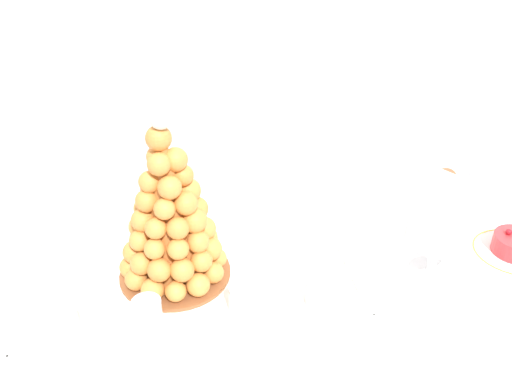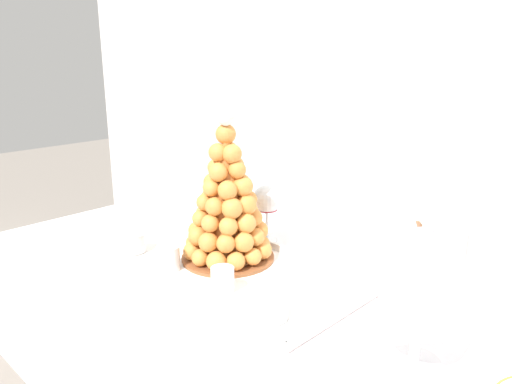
{
  "view_description": "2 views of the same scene",
  "coord_description": "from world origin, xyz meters",
  "px_view_note": "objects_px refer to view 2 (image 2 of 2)",
  "views": [
    {
      "loc": [
        -0.18,
        -0.91,
        1.52
      ],
      "look_at": [
        -0.04,
        -0.03,
        0.99
      ],
      "focal_mm": 38.28,
      "sensor_mm": 36.0,
      "label": 1
    },
    {
      "loc": [
        0.66,
        -0.78,
        1.29
      ],
      "look_at": [
        -0.11,
        0.01,
        0.97
      ],
      "focal_mm": 35.21,
      "sensor_mm": 36.0,
      "label": 2
    }
  ],
  "objects_px": {
    "wine_glass": "(267,201)",
    "dessert_cup_centre": "(223,281)",
    "dessert_cup_mid_left": "(168,259)",
    "macaron_goblet": "(422,276)",
    "dessert_cup_mid_right": "(274,307)",
    "dessert_cup_left": "(134,243)",
    "serving_tray": "(228,268)",
    "croquembouche": "(227,203)"
  },
  "relations": [
    {
      "from": "wine_glass",
      "to": "dessert_cup_centre",
      "type": "bearing_deg",
      "value": -63.04
    },
    {
      "from": "macaron_goblet",
      "to": "dessert_cup_left",
      "type": "bearing_deg",
      "value": -174.29
    },
    {
      "from": "serving_tray",
      "to": "dessert_cup_mid_left",
      "type": "bearing_deg",
      "value": -129.7
    },
    {
      "from": "dessert_cup_centre",
      "to": "macaron_goblet",
      "type": "relative_size",
      "value": 0.22
    },
    {
      "from": "serving_tray",
      "to": "croquembouche",
      "type": "bearing_deg",
      "value": 136.98
    },
    {
      "from": "macaron_goblet",
      "to": "dessert_cup_mid_left",
      "type": "bearing_deg",
      "value": -172.57
    },
    {
      "from": "dessert_cup_mid_left",
      "to": "wine_glass",
      "type": "xyz_separation_m",
      "value": [
        0.03,
        0.32,
        0.08
      ]
    },
    {
      "from": "dessert_cup_mid_left",
      "to": "macaron_goblet",
      "type": "height_order",
      "value": "macaron_goblet"
    },
    {
      "from": "croquembouche",
      "to": "dessert_cup_centre",
      "type": "bearing_deg",
      "value": -46.04
    },
    {
      "from": "dessert_cup_centre",
      "to": "macaron_goblet",
      "type": "height_order",
      "value": "macaron_goblet"
    },
    {
      "from": "dessert_cup_mid_left",
      "to": "dessert_cup_centre",
      "type": "xyz_separation_m",
      "value": [
        0.18,
        0.01,
        -0.0
      ]
    },
    {
      "from": "dessert_cup_mid_left",
      "to": "dessert_cup_centre",
      "type": "relative_size",
      "value": 1.04
    },
    {
      "from": "dessert_cup_mid_right",
      "to": "dessert_cup_mid_left",
      "type": "bearing_deg",
      "value": -178.25
    },
    {
      "from": "croquembouche",
      "to": "dessert_cup_left",
      "type": "relative_size",
      "value": 6.71
    },
    {
      "from": "croquembouche",
      "to": "macaron_goblet",
      "type": "bearing_deg",
      "value": -6.95
    },
    {
      "from": "serving_tray",
      "to": "wine_glass",
      "type": "xyz_separation_m",
      "value": [
        -0.07,
        0.21,
        0.11
      ]
    },
    {
      "from": "croquembouche",
      "to": "wine_glass",
      "type": "height_order",
      "value": "croquembouche"
    },
    {
      "from": "croquembouche",
      "to": "wine_glass",
      "type": "xyz_separation_m",
      "value": [
        -0.03,
        0.17,
        -0.04
      ]
    },
    {
      "from": "dessert_cup_left",
      "to": "dessert_cup_mid_right",
      "type": "xyz_separation_m",
      "value": [
        0.49,
        0.01,
        0.0
      ]
    },
    {
      "from": "dessert_cup_mid_right",
      "to": "dessert_cup_left",
      "type": "bearing_deg",
      "value": -179.12
    },
    {
      "from": "dessert_cup_mid_left",
      "to": "dessert_cup_mid_right",
      "type": "xyz_separation_m",
      "value": [
        0.33,
        0.01,
        -0.0
      ]
    },
    {
      "from": "dessert_cup_left",
      "to": "macaron_goblet",
      "type": "xyz_separation_m",
      "value": [
        0.75,
        0.08,
        0.14
      ]
    },
    {
      "from": "wine_glass",
      "to": "croquembouche",
      "type": "bearing_deg",
      "value": -80.73
    },
    {
      "from": "croquembouche",
      "to": "dessert_cup_left",
      "type": "distance_m",
      "value": 0.28
    },
    {
      "from": "croquembouche",
      "to": "macaron_goblet",
      "type": "height_order",
      "value": "croquembouche"
    },
    {
      "from": "serving_tray",
      "to": "dessert_cup_mid_left",
      "type": "xyz_separation_m",
      "value": [
        -0.09,
        -0.11,
        0.03
      ]
    },
    {
      "from": "macaron_goblet",
      "to": "wine_glass",
      "type": "height_order",
      "value": "macaron_goblet"
    },
    {
      "from": "serving_tray",
      "to": "dessert_cup_mid_right",
      "type": "bearing_deg",
      "value": -22.26
    },
    {
      "from": "dessert_cup_centre",
      "to": "serving_tray",
      "type": "bearing_deg",
      "value": 132.79
    },
    {
      "from": "serving_tray",
      "to": "dessert_cup_mid_right",
      "type": "xyz_separation_m",
      "value": [
        0.24,
        -0.1,
        0.03
      ]
    },
    {
      "from": "serving_tray",
      "to": "macaron_goblet",
      "type": "distance_m",
      "value": 0.53
    },
    {
      "from": "dessert_cup_centre",
      "to": "wine_glass",
      "type": "relative_size",
      "value": 0.35
    },
    {
      "from": "serving_tray",
      "to": "wine_glass",
      "type": "relative_size",
      "value": 4.17
    },
    {
      "from": "croquembouche",
      "to": "dessert_cup_mid_left",
      "type": "distance_m",
      "value": 0.19
    },
    {
      "from": "croquembouche",
      "to": "dessert_cup_mid_right",
      "type": "relative_size",
      "value": 6.68
    },
    {
      "from": "macaron_goblet",
      "to": "wine_glass",
      "type": "bearing_deg",
      "value": 157.39
    },
    {
      "from": "croquembouche",
      "to": "dessert_cup_centre",
      "type": "height_order",
      "value": "croquembouche"
    },
    {
      "from": "croquembouche",
      "to": "dessert_cup_mid_left",
      "type": "xyz_separation_m",
      "value": [
        -0.05,
        -0.14,
        -0.12
      ]
    },
    {
      "from": "macaron_goblet",
      "to": "croquembouche",
      "type": "bearing_deg",
      "value": 173.05
    },
    {
      "from": "dessert_cup_left",
      "to": "wine_glass",
      "type": "bearing_deg",
      "value": 60.11
    },
    {
      "from": "macaron_goblet",
      "to": "dessert_cup_mid_right",
      "type": "bearing_deg",
      "value": -165.61
    },
    {
      "from": "dessert_cup_left",
      "to": "serving_tray",
      "type": "bearing_deg",
      "value": 23.57
    }
  ]
}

